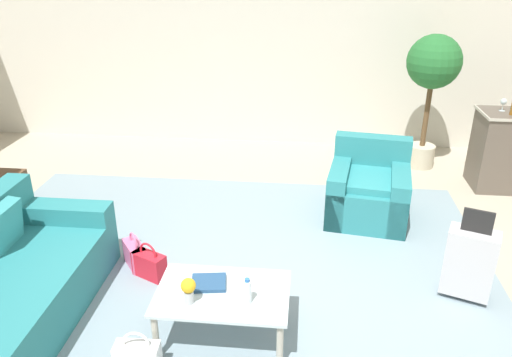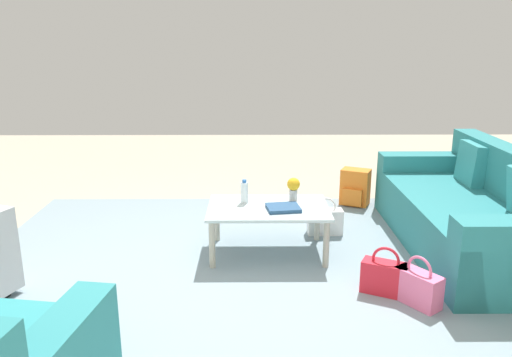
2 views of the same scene
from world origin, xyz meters
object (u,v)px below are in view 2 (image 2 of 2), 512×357
at_px(coffee_table_book, 283,208).
at_px(water_bottle, 244,192).
at_px(coffee_table, 268,213).
at_px(handbag_pink, 418,287).
at_px(handbag_red, 385,277).
at_px(handbag_white, 325,221).
at_px(backpack_orange, 355,188).
at_px(couch, 476,215).
at_px(flower_vase, 293,187).

bearing_deg(coffee_table_book, water_bottle, -37.94).
bearing_deg(coffee_table_book, coffee_table, -42.27).
relative_size(water_bottle, handbag_pink, 0.57).
xyz_separation_m(water_bottle, handbag_red, (-1.01, 0.81, -0.38)).
bearing_deg(handbag_white, coffee_table_book, 49.98).
bearing_deg(backpack_orange, coffee_table, 52.35).
xyz_separation_m(coffee_table_book, handbag_pink, (-0.88, 0.79, -0.31)).
bearing_deg(coffee_table, couch, -176.82).
distance_m(couch, handbag_pink, 1.27).
height_order(coffee_table, flower_vase, flower_vase).
bearing_deg(coffee_table, handbag_white, -141.94).
xyz_separation_m(couch, flower_vase, (1.58, -0.05, 0.24)).
bearing_deg(handbag_white, coffee_table, 38.06).
height_order(handbag_red, handbag_pink, same).
xyz_separation_m(couch, coffee_table, (1.80, 0.10, 0.07)).
bearing_deg(coffee_table_book, handbag_red, 128.89).
distance_m(handbag_red, handbag_white, 1.17).
xyz_separation_m(flower_vase, handbag_white, (-0.33, -0.28, -0.41)).
bearing_deg(handbag_white, couch, 165.33).
bearing_deg(flower_vase, coffee_table_book, 66.50).
xyz_separation_m(coffee_table, handbag_white, (-0.55, -0.43, -0.24)).
xyz_separation_m(handbag_white, handbag_pink, (-0.45, 1.30, 0.00)).
height_order(couch, handbag_red, couch).
bearing_deg(coffee_table, backpack_orange, -127.65).
xyz_separation_m(handbag_pink, backpack_orange, (0.00, -2.16, 0.06)).
distance_m(couch, water_bottle, 2.01).
relative_size(handbag_white, backpack_orange, 0.89).
bearing_deg(couch, handbag_white, -14.67).
bearing_deg(handbag_white, backpack_orange, -117.50).
bearing_deg(flower_vase, water_bottle, 6.79).
bearing_deg(handbag_white, handbag_red, 102.97).
bearing_deg(coffee_table, handbag_red, 138.65).
xyz_separation_m(couch, handbag_pink, (0.80, 0.97, -0.17)).
xyz_separation_m(coffee_table_book, handbag_red, (-0.69, 0.63, -0.31)).
height_order(couch, handbag_white, couch).
height_order(coffee_table_book, handbag_pink, coffee_table_book).
xyz_separation_m(handbag_red, handbag_pink, (-0.19, 0.16, 0.00)).
bearing_deg(flower_vase, coffee_table, 34.29).
relative_size(coffee_table, water_bottle, 4.92).
distance_m(couch, flower_vase, 1.60).
distance_m(coffee_table_book, handbag_white, 0.73).
bearing_deg(coffee_table, handbag_pink, 138.97).
xyz_separation_m(flower_vase, handbag_pink, (-0.78, 1.02, -0.41)).
xyz_separation_m(water_bottle, handbag_pink, (-1.20, 0.97, -0.38)).
height_order(coffee_table, handbag_pink, coffee_table).
height_order(coffee_table, backpack_orange, coffee_table).
height_order(water_bottle, flower_vase, flower_vase).
bearing_deg(handbag_white, water_bottle, 23.71).
relative_size(flower_vase, backpack_orange, 0.51).
relative_size(couch, flower_vase, 10.78).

